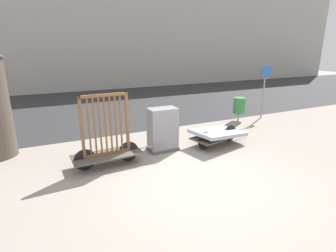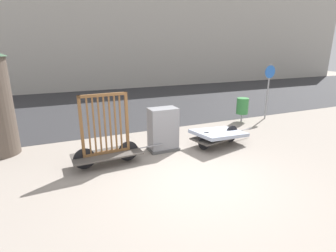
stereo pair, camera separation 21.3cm
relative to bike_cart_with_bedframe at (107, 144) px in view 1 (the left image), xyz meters
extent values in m
plane|color=gray|center=(1.71, -1.68, -0.59)|extent=(60.00, 60.00, 0.00)
cube|color=#2D2D30|center=(1.71, 7.48, -0.59)|extent=(56.00, 10.40, 0.01)
cube|color=#B2ADA3|center=(1.71, 14.68, 4.36)|extent=(48.00, 4.00, 9.89)
cube|color=#4C4742|center=(-0.01, 0.00, -0.30)|extent=(1.78, 0.85, 0.04)
cylinder|color=black|center=(0.56, 0.03, -0.32)|extent=(0.54, 0.06, 0.54)
cylinder|color=black|center=(-0.57, -0.03, -0.32)|extent=(0.54, 0.06, 0.54)
cylinder|color=gray|center=(1.22, 0.07, -0.30)|extent=(0.70, 0.07, 0.03)
cube|color=brown|center=(-0.01, 0.00, -0.24)|extent=(1.21, 0.13, 0.07)
cube|color=brown|center=(-0.01, 0.00, 1.24)|extent=(1.21, 0.13, 0.07)
cube|color=brown|center=(-0.57, -0.03, 0.50)|extent=(0.07, 0.07, 1.55)
cube|color=brown|center=(0.56, 0.03, 0.50)|extent=(0.07, 0.07, 1.55)
cube|color=brown|center=(-0.41, -0.02, 0.50)|extent=(0.04, 0.05, 1.48)
cube|color=brown|center=(-0.27, -0.01, 0.50)|extent=(0.04, 0.05, 1.48)
cube|color=brown|center=(-0.14, -0.01, 0.50)|extent=(0.04, 0.05, 1.48)
cube|color=brown|center=(-0.01, 0.00, 0.50)|extent=(0.04, 0.05, 1.48)
cube|color=brown|center=(0.13, 0.01, 0.50)|extent=(0.04, 0.05, 1.48)
cube|color=brown|center=(0.26, 0.01, 0.50)|extent=(0.04, 0.05, 1.48)
cube|color=brown|center=(0.39, 0.02, 0.50)|extent=(0.04, 0.05, 1.48)
cube|color=#4C4742|center=(3.43, 0.00, -0.30)|extent=(1.86, 1.10, 0.04)
cylinder|color=black|center=(3.98, 0.12, -0.32)|extent=(0.54, 0.15, 0.54)
cylinder|color=black|center=(2.87, -0.12, -0.32)|extent=(0.54, 0.15, 0.54)
cylinder|color=gray|center=(4.62, 0.25, -0.30)|extent=(0.69, 0.17, 0.03)
cube|color=#9EA8BC|center=(3.43, 0.00, -0.18)|extent=(1.83, 1.34, 0.28)
cube|color=#4C4C4C|center=(1.71, 0.36, -0.55)|extent=(0.88, 0.56, 0.08)
cube|color=gray|center=(1.71, 0.36, 0.05)|extent=(0.82, 0.50, 1.27)
cylinder|color=gray|center=(5.85, 1.94, -0.42)|extent=(0.06, 0.06, 0.33)
cylinder|color=#337F3D|center=(5.85, 1.94, 0.06)|extent=(0.47, 0.47, 0.64)
cylinder|color=gray|center=(7.10, 1.94, 0.55)|extent=(0.06, 0.06, 2.28)
cylinder|color=blue|center=(7.10, 1.92, 1.38)|extent=(0.52, 0.02, 0.52)
camera|label=1|loc=(-1.27, -6.27, 2.34)|focal=28.00mm
camera|label=2|loc=(-1.07, -6.36, 2.34)|focal=28.00mm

